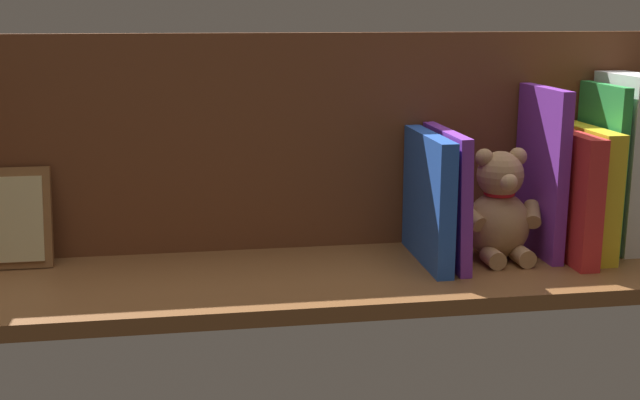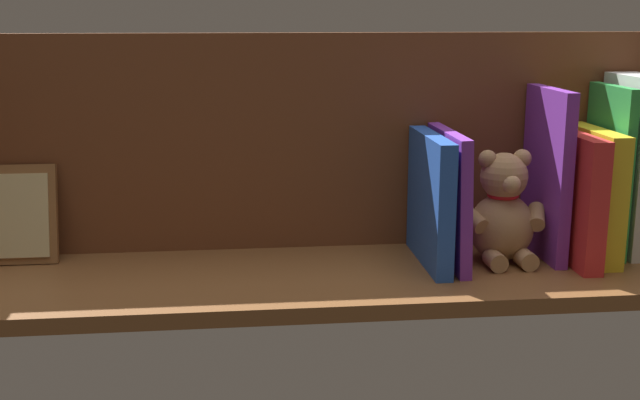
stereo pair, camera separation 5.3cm
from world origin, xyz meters
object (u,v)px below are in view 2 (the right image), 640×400
object	(u,v)px
dictionary_thick_white	(634,165)
picture_frame_leaning	(10,215)
teddy_bear	(503,213)
book_0	(607,170)

from	to	relation	value
dictionary_thick_white	picture_frame_leaning	xyz separation A→B (cm)	(92.89, -4.33, -6.35)
teddy_bear	picture_frame_leaning	xyz separation A→B (cm)	(71.74, -7.34, -0.20)
dictionary_thick_white	picture_frame_leaning	bearing A→B (deg)	-2.67
dictionary_thick_white	book_0	bearing A→B (deg)	-0.90
dictionary_thick_white	book_0	distance (cm)	4.12
book_0	teddy_bear	size ratio (longest dim) A/B	1.53
book_0	picture_frame_leaning	xyz separation A→B (cm)	(88.83, -4.26, -5.60)
picture_frame_leaning	dictionary_thick_white	bearing A→B (deg)	177.33
dictionary_thick_white	teddy_bear	bearing A→B (deg)	8.11
book_0	teddy_bear	bearing A→B (deg)	10.21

